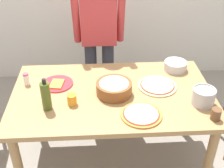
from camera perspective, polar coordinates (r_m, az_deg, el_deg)
name	(u,v)px	position (r m, az deg, el deg)	size (l,w,h in m)	color
ground	(112,159)	(2.86, 0.06, -14.26)	(8.00, 8.00, 0.00)	gray
dining_table	(112,102)	(2.41, 0.07, -3.45)	(1.60, 0.96, 0.76)	#A37A4C
person_cook	(99,34)	(2.93, -2.54, 9.64)	(0.49, 0.25, 1.62)	#2D2D38
pizza_raw_on_board	(157,86)	(2.46, 8.72, -0.31)	(0.32, 0.32, 0.02)	beige
pizza_cooked_on_tray	(141,114)	(2.14, 5.65, -5.84)	(0.30, 0.30, 0.02)	#C67A33
plate_with_slice	(57,84)	(2.49, -10.49, 0.05)	(0.26, 0.26, 0.02)	red
popcorn_bowl	(114,87)	(2.31, 0.39, -0.63)	(0.28, 0.28, 0.11)	brown
mixing_bowl_steel	(175,66)	(2.71, 12.09, 3.45)	(0.20, 0.20, 0.08)	#B7B7BC
olive_oil_bottle	(46,96)	(2.18, -12.58, -2.27)	(0.07, 0.07, 0.26)	#47561E
steel_pot	(204,96)	(2.31, 17.20, -2.28)	(0.17, 0.17, 0.13)	#B7B7BC
cup_orange	(72,100)	(2.23, -7.72, -3.00)	(0.07, 0.07, 0.09)	orange
cup_small_brown	(216,114)	(2.20, 19.37, -5.51)	(0.07, 0.07, 0.09)	brown
salt_shaker	(26,79)	(2.53, -16.17, 0.93)	(0.04, 0.04, 0.11)	white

